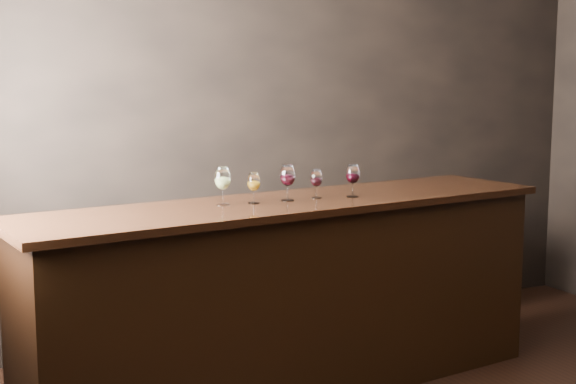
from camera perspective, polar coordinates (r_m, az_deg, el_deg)
name	(u,v)px	position (r m, az deg, el deg)	size (l,w,h in m)	color
room_shell	(457,84)	(3.89, 11.92, 7.53)	(5.02, 4.52, 2.81)	black
bar_counter	(292,300)	(4.72, 0.32, -7.70)	(3.14, 0.68, 1.10)	black
bar_top	(292,204)	(4.60, 0.32, -0.85)	(3.24, 0.75, 0.04)	black
back_bar_shelf	(327,276)	(5.88, 2.76, -5.98)	(2.23, 0.40, 0.80)	black
glass_white	(223,179)	(4.42, -4.67, 0.91)	(0.09, 0.09, 0.21)	white
glass_amber	(254,183)	(4.48, -2.46, 0.67)	(0.07, 0.07, 0.17)	white
glass_red_a	(288,176)	(4.57, -0.03, 1.13)	(0.09, 0.09, 0.21)	white
glass_red_b	(316,179)	(4.67, 2.04, 0.95)	(0.07, 0.07, 0.17)	white
glass_red_c	(353,175)	(4.73, 4.63, 1.23)	(0.08, 0.08, 0.19)	white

